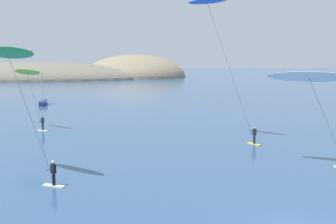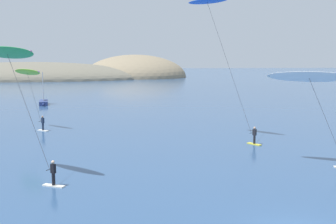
{
  "view_description": "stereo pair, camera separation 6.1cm",
  "coord_description": "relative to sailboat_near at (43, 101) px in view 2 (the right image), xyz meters",
  "views": [
    {
      "loc": [
        -8.4,
        -18.11,
        8.25
      ],
      "look_at": [
        -4.02,
        17.46,
        3.58
      ],
      "focal_mm": 45.0,
      "sensor_mm": 36.0,
      "label": 1
    },
    {
      "loc": [
        -8.34,
        -18.12,
        8.25
      ],
      "look_at": [
        -4.02,
        17.46,
        3.58
      ],
      "focal_mm": 45.0,
      "sensor_mm": 36.0,
      "label": 2
    }
  ],
  "objects": [
    {
      "name": "kitesurfer_lime",
      "position": [
        2.8,
        -25.43,
        5.31
      ],
      "size": [
        4.55,
        4.37,
        7.01
      ],
      "color": "silver",
      "rests_on": "ground"
    },
    {
      "name": "headland_island",
      "position": [
        -2.94,
        97.26,
        -0.64
      ],
      "size": [
        107.4,
        60.56,
        18.8
      ],
      "color": "#84755B",
      "rests_on": "ground"
    },
    {
      "name": "sailboat_near",
      "position": [
        0.0,
        0.0,
        0.0
      ],
      "size": [
        2.08,
        5.97,
        5.7
      ],
      "color": "navy",
      "rests_on": "ground"
    },
    {
      "name": "kitesurfer_green",
      "position": [
        5.71,
        -45.62,
        7.34
      ],
      "size": [
        6.44,
        5.76,
        9.05
      ],
      "color": "silver",
      "rests_on": "ground"
    },
    {
      "name": "kitesurfer_white",
      "position": [
        27.43,
        -44.97,
        5.76
      ],
      "size": [
        6.32,
        4.25,
        7.29
      ],
      "color": "silver",
      "rests_on": "ground"
    },
    {
      "name": "kitesurfer_blue",
      "position": [
        22.36,
        -33.24,
        11.79
      ],
      "size": [
        6.36,
        7.31,
        14.09
      ],
      "color": "yellow",
      "rests_on": "ground"
    }
  ]
}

